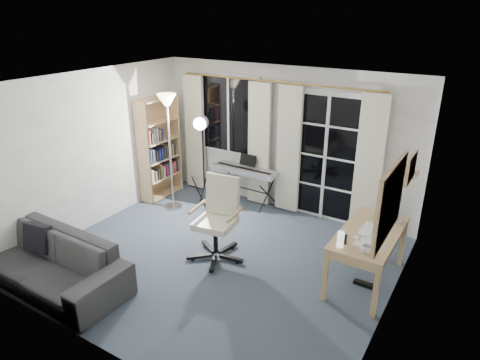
% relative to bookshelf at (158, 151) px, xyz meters
% --- Properties ---
extents(floor, '(4.50, 4.00, 0.02)m').
position_rel_bookshelf_xyz_m(floor, '(2.12, -1.26, -0.87)').
color(floor, '#374251').
rests_on(floor, ground).
extents(window, '(1.20, 0.08, 1.40)m').
position_rel_bookshelf_xyz_m(window, '(1.07, 0.72, 0.64)').
color(window, white).
rests_on(window, floor).
extents(french_door, '(1.32, 0.09, 2.11)m').
position_rel_bookshelf_xyz_m(french_door, '(2.87, 0.72, 0.17)').
color(french_door, white).
rests_on(french_door, floor).
extents(curtains, '(3.60, 0.07, 2.13)m').
position_rel_bookshelf_xyz_m(curtains, '(1.98, 0.62, 0.24)').
color(curtains, gold).
rests_on(curtains, floor).
extents(bookshelf, '(0.29, 0.84, 1.81)m').
position_rel_bookshelf_xyz_m(bookshelf, '(0.00, 0.00, 0.00)').
color(bookshelf, tan).
rests_on(bookshelf, floor).
extents(torchiere_lamp, '(0.36, 0.36, 1.97)m').
position_rel_bookshelf_xyz_m(torchiere_lamp, '(0.55, -0.30, 0.73)').
color(torchiere_lamp, '#B2B2B7').
rests_on(torchiere_lamp, floor).
extents(keyboard_piano, '(1.17, 0.58, 0.84)m').
position_rel_bookshelf_xyz_m(keyboard_piano, '(1.56, 0.44, -0.22)').
color(keyboard_piano, black).
rests_on(keyboard_piano, floor).
extents(studio_light, '(0.36, 0.37, 1.67)m').
position_rel_bookshelf_xyz_m(studio_light, '(1.05, -0.08, 0.48)').
color(studio_light, black).
rests_on(studio_light, floor).
extents(office_chair, '(0.78, 0.79, 1.15)m').
position_rel_bookshelf_xyz_m(office_chair, '(2.08, -1.11, -0.18)').
color(office_chair, black).
rests_on(office_chair, floor).
extents(desk, '(0.68, 1.32, 0.70)m').
position_rel_bookshelf_xyz_m(desk, '(4.00, -0.71, -0.24)').
color(desk, tan).
rests_on(desk, floor).
extents(monitor, '(0.17, 0.51, 0.44)m').
position_rel_bookshelf_xyz_m(monitor, '(4.20, -0.26, 0.11)').
color(monitor, silver).
rests_on(monitor, desk).
extents(desk_clutter, '(0.42, 0.80, 0.89)m').
position_rel_bookshelf_xyz_m(desk_clutter, '(3.94, -0.93, -0.30)').
color(desk_clutter, white).
rests_on(desk_clutter, desk).
extents(mug, '(0.12, 0.09, 0.12)m').
position_rel_bookshelf_xyz_m(mug, '(4.10, -1.21, -0.09)').
color(mug, silver).
rests_on(mug, desk).
extents(wall_mirror, '(0.04, 0.94, 0.74)m').
position_rel_bookshelf_xyz_m(wall_mirror, '(4.34, -1.61, 0.69)').
color(wall_mirror, tan).
rests_on(wall_mirror, floor).
extents(framed_print, '(0.03, 0.42, 0.32)m').
position_rel_bookshelf_xyz_m(framed_print, '(4.35, -0.71, 0.74)').
color(framed_print, tan).
rests_on(framed_print, floor).
extents(wall_shelf, '(0.16, 0.30, 0.18)m').
position_rel_bookshelf_xyz_m(wall_shelf, '(4.28, -0.21, 0.55)').
color(wall_shelf, tan).
rests_on(wall_shelf, floor).
extents(sofa, '(2.18, 0.67, 0.85)m').
position_rel_bookshelf_xyz_m(sofa, '(0.66, -2.81, -0.43)').
color(sofa, '#2D2D30').
rests_on(sofa, floor).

